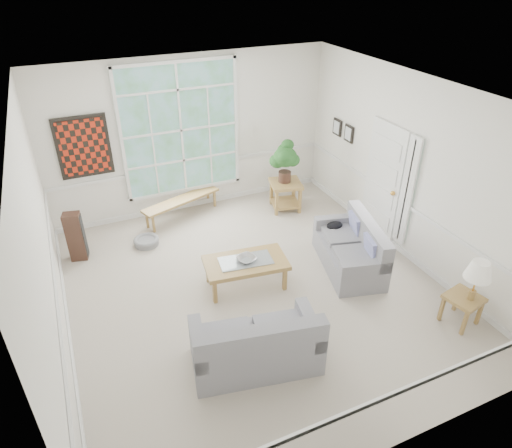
{
  "coord_description": "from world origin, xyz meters",
  "views": [
    {
      "loc": [
        -2.26,
        -5.08,
        4.54
      ],
      "look_at": [
        0.1,
        0.2,
        1.05
      ],
      "focal_mm": 32.0,
      "sensor_mm": 36.0,
      "label": 1
    }
  ],
  "objects_px": {
    "loveseat_right": "(350,246)",
    "side_table": "(461,309)",
    "coffee_table": "(246,273)",
    "end_table": "(285,195)",
    "loveseat_front": "(255,337)"
  },
  "relations": [
    {
      "from": "loveseat_right",
      "to": "side_table",
      "type": "bearing_deg",
      "value": -53.82
    },
    {
      "from": "side_table",
      "to": "coffee_table",
      "type": "bearing_deg",
      "value": 140.72
    },
    {
      "from": "end_table",
      "to": "side_table",
      "type": "distance_m",
      "value": 4.02
    },
    {
      "from": "loveseat_right",
      "to": "end_table",
      "type": "height_order",
      "value": "loveseat_right"
    },
    {
      "from": "end_table",
      "to": "side_table",
      "type": "bearing_deg",
      "value": -79.58
    },
    {
      "from": "loveseat_front",
      "to": "coffee_table",
      "type": "relative_size",
      "value": 1.26
    },
    {
      "from": "loveseat_right",
      "to": "end_table",
      "type": "relative_size",
      "value": 2.59
    },
    {
      "from": "loveseat_right",
      "to": "loveseat_front",
      "type": "relative_size",
      "value": 0.97
    },
    {
      "from": "side_table",
      "to": "loveseat_right",
      "type": "bearing_deg",
      "value": 111.49
    },
    {
      "from": "loveseat_front",
      "to": "coffee_table",
      "type": "xyz_separation_m",
      "value": [
        0.5,
        1.48,
        -0.19
      ]
    },
    {
      "from": "loveseat_right",
      "to": "end_table",
      "type": "distance_m",
      "value": 2.2
    },
    {
      "from": "loveseat_front",
      "to": "end_table",
      "type": "distance_m",
      "value": 4.09
    },
    {
      "from": "loveseat_right",
      "to": "coffee_table",
      "type": "relative_size",
      "value": 1.21
    },
    {
      "from": "loveseat_right",
      "to": "loveseat_front",
      "type": "distance_m",
      "value": 2.56
    },
    {
      "from": "loveseat_right",
      "to": "coffee_table",
      "type": "bearing_deg",
      "value": -173.0
    }
  ]
}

